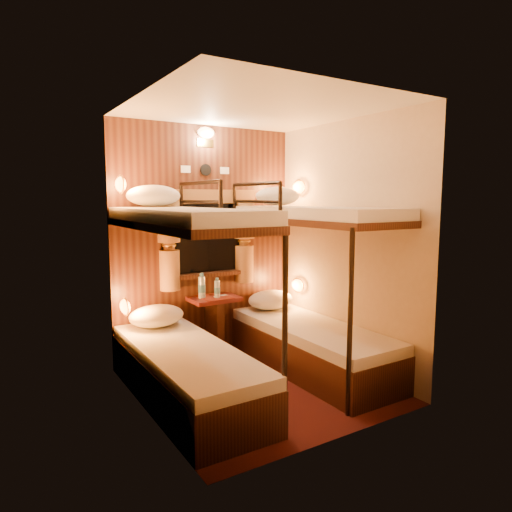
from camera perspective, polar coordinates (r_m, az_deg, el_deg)
floor at (r=4.22m, az=0.23°, el=-15.94°), size 2.10×2.10×0.00m
ceiling at (r=3.95m, az=0.25°, el=18.01°), size 2.10×2.10×0.00m
wall_back at (r=4.83m, az=-6.37°, el=1.70°), size 2.40×0.00×2.40m
wall_front at (r=3.08m, az=10.64°, el=-1.51°), size 2.40×0.00×2.40m
wall_left at (r=3.49m, az=-13.84°, el=-0.57°), size 0.00×2.40×2.40m
wall_right at (r=4.51m, az=11.07°, el=1.23°), size 0.00×2.40×2.40m
back_panel at (r=4.81m, az=-6.30°, el=1.69°), size 2.00×0.03×2.40m
bunk_left at (r=3.81m, az=-8.76°, el=-9.68°), size 0.72×1.90×1.82m
bunk_right at (r=4.45m, az=6.91°, el=-7.16°), size 0.72×1.90×1.82m
window at (r=4.79m, az=-6.14°, el=1.43°), size 1.00×0.12×0.79m
curtains at (r=4.75m, az=-5.98°, el=2.39°), size 1.10×0.22×1.00m
back_fixtures at (r=4.80m, az=-6.29°, el=14.19°), size 0.54×0.09×0.48m
reading_lamps at (r=4.51m, az=-4.47°, el=1.85°), size 2.00×0.20×1.25m
table at (r=4.79m, az=-5.21°, el=-7.88°), size 0.50×0.34×0.66m
bottle_left at (r=4.68m, az=-6.79°, el=-3.90°), size 0.07×0.07×0.26m
bottle_right at (r=4.67m, az=-4.87°, el=-4.17°), size 0.06×0.06×0.21m
sachet_a at (r=4.80m, az=-4.08°, el=-4.92°), size 0.08×0.06×0.01m
sachet_b at (r=4.73m, az=-4.94°, el=-5.11°), size 0.07×0.06×0.01m
pillow_lower_left at (r=4.43m, az=-12.33°, el=-7.32°), size 0.52×0.37×0.21m
pillow_lower_right at (r=5.01m, az=1.83°, el=-5.47°), size 0.52×0.37×0.21m
pillow_upper_left at (r=4.28m, az=-12.69°, el=7.37°), size 0.50×0.36×0.20m
pillow_upper_right at (r=4.79m, az=2.71°, el=7.50°), size 0.50×0.35×0.19m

